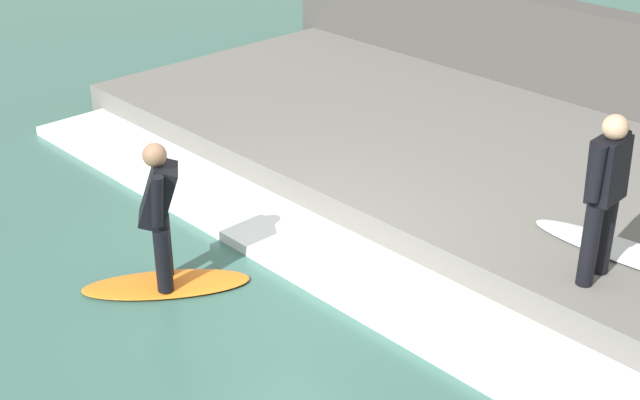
# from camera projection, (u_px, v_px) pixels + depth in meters

# --- Properties ---
(ground_plane) EXTENTS (28.00, 28.00, 0.00)m
(ground_plane) POSITION_uv_depth(u_px,v_px,m) (279.00, 280.00, 8.81)
(ground_plane) COLOR #386056
(concrete_ledge) EXTENTS (4.40, 10.81, 0.40)m
(concrete_ledge) POSITION_uv_depth(u_px,v_px,m) (485.00, 167.00, 10.74)
(concrete_ledge) COLOR #66635E
(concrete_ledge) RESTS_ON ground_plane
(back_wall) EXTENTS (0.50, 11.35, 1.65)m
(back_wall) POSITION_uv_depth(u_px,v_px,m) (600.00, 73.00, 11.97)
(back_wall) COLOR #474442
(back_wall) RESTS_ON ground_plane
(wave_foam_crest) EXTENTS (1.03, 10.27, 0.11)m
(wave_foam_crest) POSITION_uv_depth(u_px,v_px,m) (322.00, 255.00, 9.14)
(wave_foam_crest) COLOR white
(wave_foam_crest) RESTS_ON ground_plane
(surfboard_riding) EXTENTS (1.64, 1.37, 0.06)m
(surfboard_riding) POSITION_uv_depth(u_px,v_px,m) (166.00, 284.00, 8.69)
(surfboard_riding) COLOR orange
(surfboard_riding) RESTS_ON ground_plane
(surfer_riding) EXTENTS (0.55, 0.55, 1.46)m
(surfer_riding) POSITION_uv_depth(u_px,v_px,m) (159.00, 208.00, 8.31)
(surfer_riding) COLOR black
(surfer_riding) RESTS_ON surfboard_riding
(surfer_waiting_near) EXTENTS (0.54, 0.26, 1.58)m
(surfer_waiting_near) POSITION_uv_depth(u_px,v_px,m) (605.00, 190.00, 7.70)
(surfer_waiting_near) COLOR black
(surfer_waiting_near) RESTS_ON concrete_ledge
(surfboard_waiting_near) EXTENTS (0.64, 2.03, 0.06)m
(surfboard_waiting_near) POSITION_uv_depth(u_px,v_px,m) (631.00, 253.00, 8.43)
(surfboard_waiting_near) COLOR silver
(surfboard_waiting_near) RESTS_ON concrete_ledge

